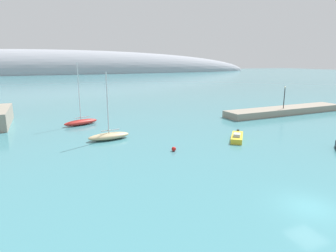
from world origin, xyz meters
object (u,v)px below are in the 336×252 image
at_px(sailboat_sand_mid_mooring, 109,136).
at_px(harbor_lamp_post, 284,95).
at_px(sailboat_red_near_shore, 81,122).
at_px(mooring_buoy_red, 174,149).
at_px(motorboat_yellow_foreground, 237,137).

bearing_deg(sailboat_sand_mid_mooring, harbor_lamp_post, -179.09).
distance_m(sailboat_red_near_shore, mooring_buoy_red, 21.12).
bearing_deg(harbor_lamp_post, motorboat_yellow_foreground, -149.67).
relative_size(motorboat_yellow_foreground, harbor_lamp_post, 1.07).
relative_size(sailboat_sand_mid_mooring, mooring_buoy_red, 17.00).
bearing_deg(harbor_lamp_post, mooring_buoy_red, -157.04).
height_order(sailboat_sand_mid_mooring, motorboat_yellow_foreground, sailboat_sand_mid_mooring).
distance_m(sailboat_red_near_shore, sailboat_sand_mid_mooring, 11.31).
relative_size(sailboat_red_near_shore, mooring_buoy_red, 19.12).
xyz_separation_m(sailboat_sand_mid_mooring, motorboat_yellow_foreground, (16.02, -7.33, -0.17)).
height_order(sailboat_red_near_shore, motorboat_yellow_foreground, sailboat_red_near_shore).
xyz_separation_m(motorboat_yellow_foreground, mooring_buoy_red, (-10.03, -1.02, -0.12)).
xyz_separation_m(sailboat_red_near_shore, harbor_lamp_post, (38.30, -6.70, 3.42)).
bearing_deg(sailboat_red_near_shore, harbor_lamp_post, 150.92).
bearing_deg(mooring_buoy_red, sailboat_red_near_shore, 113.09).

